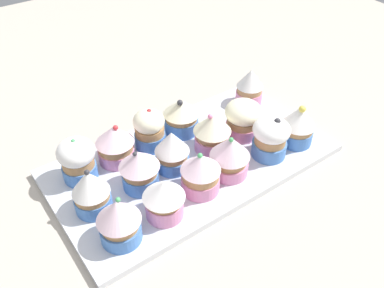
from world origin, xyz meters
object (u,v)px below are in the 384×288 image
Objects in this scene: cupcake_12 at (115,143)px; cupcake_13 at (149,129)px; cupcake_1 at (164,198)px; cupcake_4 at (271,137)px; cupcake_3 at (230,155)px; cupcake_11 at (77,159)px; cupcake_2 at (201,173)px; cupcake_6 at (91,191)px; cupcake_0 at (119,220)px; cupcake_15 at (250,87)px; baking_tray at (192,160)px; cupcake_5 at (298,124)px; cupcake_9 at (211,131)px; cupcake_7 at (139,168)px; cupcake_14 at (181,115)px; cupcake_10 at (243,118)px; cupcake_8 at (171,149)px.

cupcake_12 is 0.95× the size of cupcake_13.
cupcake_4 reaches higher than cupcake_1.
cupcake_11 is (-19.89, 12.88, 0.13)cm from cupcake_3.
cupcake_2 is 16.20cm from cupcake_6.
cupcake_0 is 39.14cm from cupcake_15.
cupcake_13 is (-15.12, 13.60, -0.09)cm from cupcake_4.
cupcake_6 reaches higher than baking_tray.
cupcake_4 is 6.19cm from cupcake_5.
cupcake_4 is at bearing -25.32° from cupcake_11.
cupcake_12 is at bearing 178.68° from cupcake_13.
cupcake_1 is 7.31cm from cupcake_2.
cupcake_6 is 16.13cm from cupcake_13.
cupcake_6 is 1.03× the size of cupcake_9.
cupcake_1 is 0.87× the size of cupcake_3.
cupcake_11 is at bearing 159.12° from baking_tray.
cupcake_12 is at bearing 64.53° from cupcake_0.
cupcake_15 is (18.73, 6.87, 4.35)cm from baking_tray.
cupcake_9 is at bearing -38.64° from cupcake_13.
cupcake_5 reaches higher than baking_tray.
cupcake_9 is at bearing 3.14° from baking_tray.
cupcake_9 is 0.97× the size of cupcake_11.
cupcake_2 and cupcake_7 have the same top height.
baking_tray is 8.65cm from cupcake_14.
cupcake_7 is at bearing -165.33° from cupcake_15.
cupcake_7 is 0.94× the size of cupcake_11.
cupcake_0 is 1.07× the size of cupcake_10.
cupcake_1 is at bearing -64.84° from cupcake_11.
cupcake_7 is 0.97× the size of cupcake_13.
cupcake_13 is at bearing 93.56° from cupcake_2.
cupcake_10 is 0.99× the size of cupcake_14.
cupcake_6 is 14.39cm from cupcake_8.
cupcake_13 is 22.76cm from cupcake_15.
cupcake_3 is 8.34cm from cupcake_4.
cupcake_2 reaches higher than baking_tray.
cupcake_7 and cupcake_8 have the same top height.
cupcake_1 is 0.83× the size of cupcake_5.
cupcake_8 is 9.55cm from cupcake_14.
cupcake_3 reaches higher than cupcake_1.
cupcake_6 is at bearing 158.66° from cupcake_2.
cupcake_4 and cupcake_9 have the same top height.
cupcake_11 is 6.68cm from cupcake_12.
cupcake_11 is 19.89cm from cupcake_14.
cupcake_5 is 22.46cm from cupcake_8.
cupcake_3 is at bearing -23.28° from cupcake_7.
baking_tray is 8.95cm from cupcake_13.
cupcake_5 is at bearing 1.31° from cupcake_1.
cupcake_10 is 10.87cm from cupcake_14.
baking_tray is at bearing -4.30° from cupcake_8.
cupcake_13 is at bearing -179.80° from cupcake_15.
cupcake_11 is 1.03× the size of cupcake_13.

